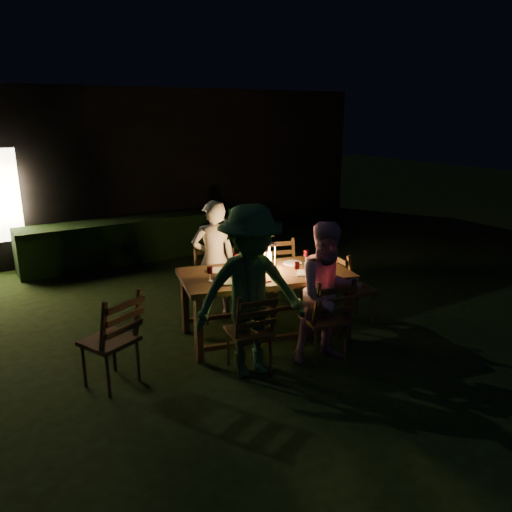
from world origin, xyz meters
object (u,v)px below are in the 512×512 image
ice_bucket (232,224)px  bottle_bucket_b (234,221)px  chair_far_left (215,297)px  person_opp_right (328,293)px  person_house_side (214,260)px  person_opp_left (251,292)px  side_table (232,235)px  bottle_bucket_a (231,222)px  dining_table (265,278)px  lantern (268,258)px  bottle_table (246,263)px  chair_spare (112,356)px  chair_near_left (250,345)px  chair_far_right (284,288)px  chair_near_right (325,332)px  chair_end (352,301)px

ice_bucket → bottle_bucket_b: 0.08m
chair_far_left → ice_bucket: size_ratio=3.34×
person_opp_right → bottle_bucket_b: person_opp_right is taller
person_house_side → person_opp_right: bearing=118.8°
person_opp_right → person_opp_left: person_opp_left is taller
chair_far_left → side_table: bearing=-118.6°
chair_far_left → person_opp_right: size_ratio=0.62×
chair_far_left → bottle_bucket_a: bottle_bucket_a is taller
dining_table → side_table: 2.68m
lantern → bottle_table: (-0.30, 0.02, -0.02)m
dining_table → person_opp_left: size_ratio=1.20×
bottle_bucket_a → bottle_bucket_b: 0.13m
chair_spare → person_opp_left: size_ratio=0.58×
chair_near_left → chair_far_right: size_ratio=0.97×
chair_near_left → chair_spare: 1.45m
person_opp_right → person_house_side: bearing=118.8°
lantern → bottle_table: bearing=176.1°
chair_near_right → bottle_bucket_a: bearing=91.1°
ice_bucket → bottle_bucket_a: 0.08m
lantern → chair_spare: bearing=-174.3°
person_opp_left → bottle_bucket_b: 3.63m
chair_near_right → chair_far_right: (0.45, 1.48, -0.01)m
dining_table → lantern: bearing=45.0°
chair_far_right → chair_spare: size_ratio=0.95×
person_house_side → lantern: 0.94m
chair_near_right → bottle_bucket_b: (0.72, 3.41, 0.60)m
chair_far_left → chair_far_right: size_ratio=0.98×
chair_near_right → person_opp_right: bearing=-92.4°
chair_far_right → side_table: bearing=-80.7°
chair_far_right → chair_spare: (-2.69, -0.79, 0.02)m
dining_table → chair_far_right: size_ratio=2.17×
lantern → side_table: 2.65m
person_house_side → chair_near_left: bearing=90.1°
chair_far_left → person_opp_left: (-0.36, -1.55, 0.63)m
bottle_table → bottle_bucket_b: (1.22, 2.50, -0.08)m
chair_end → side_table: bearing=-166.4°
chair_spare → bottle_bucket_b: chair_spare is taller
chair_far_left → bottle_table: size_ratio=3.58×
chair_spare → bottle_table: (1.73, 0.22, 0.67)m
lantern → chair_end: bearing=-15.9°
dining_table → chair_far_left: 1.01m
lantern → chair_far_right: bearing=41.9°
dining_table → chair_spare: 2.03m
side_table → ice_bucket: ice_bucket is taller
dining_table → chair_end: (1.19, -0.29, -0.44)m
chair_end → side_table: chair_end is taller
dining_table → chair_near_left: bearing=-120.2°
chair_spare → person_opp_right: (2.23, -0.74, 0.48)m
chair_near_left → side_table: bearing=72.2°
dining_table → chair_far_right: chair_far_right is taller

